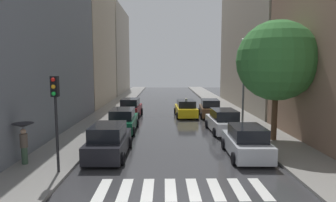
{
  "coord_description": "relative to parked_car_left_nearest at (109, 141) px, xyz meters",
  "views": [
    {
      "loc": [
        -0.7,
        -8.69,
        4.85
      ],
      "look_at": [
        -0.29,
        20.96,
        1.38
      ],
      "focal_mm": 31.4,
      "sensor_mm": 36.0,
      "label": 1
    }
  ],
  "objects": [
    {
      "name": "parked_car_left_second",
      "position": [
        -0.09,
        6.18,
        -0.02
      ],
      "size": [
        2.09,
        4.76,
        1.72
      ],
      "rotation": [
        0.0,
        0.0,
        1.58
      ],
      "color": "#0C4C2D",
      "rests_on": "ground"
    },
    {
      "name": "crosswalk_stripes",
      "position": [
        3.71,
        -4.44,
        -0.82
      ],
      "size": [
        6.75,
        2.2,
        0.01
      ],
      "color": "silver",
      "rests_on": "ground"
    },
    {
      "name": "parked_car_right_second",
      "position": [
        7.42,
        5.79,
        -0.03
      ],
      "size": [
        2.24,
        4.54,
        1.71
      ],
      "rotation": [
        0.0,
        0.0,
        1.61
      ],
      "color": "silver",
      "rests_on": "ground"
    },
    {
      "name": "traffic_light_left_corner",
      "position": [
        -1.74,
        -2.83,
        2.46
      ],
      "size": [
        0.3,
        0.42,
        4.3
      ],
      "color": "black",
      "rests_on": "sidewalk_left"
    },
    {
      "name": "sidewalk_left",
      "position": [
        -2.79,
        17.08,
        -0.75
      ],
      "size": [
        3.0,
        72.0,
        0.15
      ],
      "primitive_type": "cube",
      "color": "gray",
      "rests_on": "ground"
    },
    {
      "name": "parked_car_right_nearest",
      "position": [
        7.45,
        -0.22,
        -0.03
      ],
      "size": [
        2.17,
        4.35,
        1.71
      ],
      "rotation": [
        0.0,
        0.0,
        1.55
      ],
      "color": "#B2B7BF",
      "rests_on": "ground"
    },
    {
      "name": "building_right_mid",
      "position": [
        14.71,
        19.39,
        11.41
      ],
      "size": [
        6.0,
        20.33,
        24.47
      ],
      "primitive_type": "cube",
      "color": "#9E9384",
      "rests_on": "ground"
    },
    {
      "name": "lamp_post_right",
      "position": [
        9.26,
        7.33,
        3.3
      ],
      "size": [
        0.6,
        0.28,
        6.89
      ],
      "color": "#595B60",
      "rests_on": "sidewalk_right"
    },
    {
      "name": "sidewalk_right",
      "position": [
        10.21,
        17.08,
        -0.75
      ],
      "size": [
        3.0,
        72.0,
        0.15
      ],
      "primitive_type": "cube",
      "color": "gray",
      "rests_on": "ground"
    },
    {
      "name": "parked_car_right_third",
      "position": [
        7.46,
        12.54,
        -0.03
      ],
      "size": [
        2.18,
        4.23,
        1.71
      ],
      "rotation": [
        0.0,
        0.0,
        1.52
      ],
      "color": "brown",
      "rests_on": "ground"
    },
    {
      "name": "taxi_midroad",
      "position": [
        5.14,
        12.75,
        -0.06
      ],
      "size": [
        2.2,
        4.57,
        1.81
      ],
      "rotation": [
        0.0,
        0.0,
        1.61
      ],
      "color": "yellow",
      "rests_on": "ground"
    },
    {
      "name": "parked_car_left_nearest",
      "position": [
        0.0,
        0.0,
        0.0
      ],
      "size": [
        2.12,
        4.72,
        1.78
      ],
      "rotation": [
        0.0,
        0.0,
        1.57
      ],
      "color": "black",
      "rests_on": "ground"
    },
    {
      "name": "ground_plane",
      "position": [
        3.71,
        17.08,
        -0.85
      ],
      "size": [
        28.0,
        72.0,
        0.04
      ],
      "primitive_type": "cube",
      "color": "#363638"
    },
    {
      "name": "building_left_near",
      "position": [
        -7.29,
        4.18,
        6.87
      ],
      "size": [
        6.0,
        21.51,
        15.4
      ],
      "primitive_type": "cube",
      "color": "slate",
      "rests_on": "ground"
    },
    {
      "name": "pedestrian_foreground",
      "position": [
        -3.77,
        -1.69,
        0.79
      ],
      "size": [
        1.03,
        1.03,
        2.01
      ],
      "rotation": [
        0.0,
        0.0,
        5.69
      ],
      "color": "#38513D",
      "rests_on": "sidewalk_left"
    },
    {
      "name": "parked_car_left_third",
      "position": [
        -0.24,
        12.66,
        0.0
      ],
      "size": [
        2.15,
        4.18,
        1.79
      ],
      "rotation": [
        0.0,
        0.0,
        1.53
      ],
      "color": "maroon",
      "rests_on": "ground"
    },
    {
      "name": "building_left_mid",
      "position": [
        -7.29,
        22.34,
        7.58
      ],
      "size": [
        6.0,
        14.26,
        16.81
      ],
      "primitive_type": "cube",
      "color": "#B2A38C",
      "rests_on": "ground"
    },
    {
      "name": "building_left_far",
      "position": [
        -7.29,
        38.73,
        6.76
      ],
      "size": [
        6.0,
        16.88,
        15.18
      ],
      "primitive_type": "cube",
      "color": "#9E9384",
      "rests_on": "ground"
    },
    {
      "name": "street_tree_right",
      "position": [
        10.1,
        2.9,
        4.39
      ],
      "size": [
        5.04,
        5.04,
        7.6
      ],
      "color": "#513823",
      "rests_on": "sidewalk_right"
    }
  ]
}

